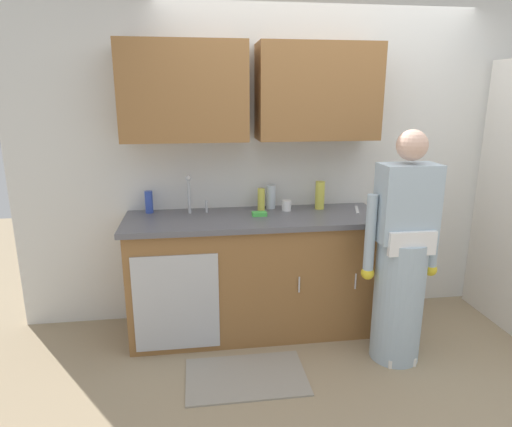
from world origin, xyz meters
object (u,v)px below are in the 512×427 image
sink (195,220)px  bottle_cleaner_spray (149,202)px  bottle_dish_liquid (261,199)px  sponge (259,214)px  cup_by_sink (287,205)px  person_at_sink (401,267)px  knife_on_counter (357,210)px  bottle_water_tall (271,197)px  bottle_soap (320,195)px

sink → bottle_cleaner_spray: size_ratio=2.89×
bottle_dish_liquid → sponge: bottle_dish_liquid is taller
sink → cup_by_sink: sink is taller
person_at_sink → bottle_cleaner_spray: 1.93m
cup_by_sink → knife_on_counter: 0.57m
bottle_dish_liquid → knife_on_counter: 0.77m
sink → bottle_water_tall: bearing=19.1°
bottle_cleaner_spray → knife_on_counter: (1.64, -0.15, -0.08)m
person_at_sink → sponge: size_ratio=14.73×
bottle_dish_liquid → knife_on_counter: size_ratio=0.74×
sponge → bottle_soap: bearing=16.1°
person_at_sink → cup_by_sink: person_at_sink is taller
bottle_cleaner_spray → cup_by_sink: bottle_cleaner_spray is taller
sink → cup_by_sink: size_ratio=5.99×
sink → sponge: 0.49m
person_at_sink → sponge: (-0.90, 0.55, 0.26)m
bottle_soap → person_at_sink: bearing=-60.7°
bottle_water_tall → cup_by_sink: (0.11, -0.09, -0.05)m
bottle_water_tall → bottle_cleaner_spray: (-0.96, -0.01, -0.01)m
bottle_dish_liquid → bottle_soap: size_ratio=0.79×
bottle_cleaner_spray → sponge: bottle_cleaner_spray is taller
sponge → knife_on_counter: bearing=4.5°
bottle_water_tall → knife_on_counter: size_ratio=0.80×
bottle_cleaner_spray → sponge: (0.84, -0.21, -0.07)m
sponge → person_at_sink: bearing=-31.3°
bottle_water_tall → cup_by_sink: bottle_water_tall is taller
bottle_soap → knife_on_counter: bearing=-16.4°
person_at_sink → bottle_soap: person_at_sink is taller
bottle_dish_liquid → bottle_soap: (0.47, -0.02, 0.02)m
bottle_water_tall → knife_on_counter: bearing=-12.8°
sink → bottle_dish_liquid: bearing=17.3°
bottle_soap → knife_on_counter: (0.29, -0.08, -0.11)m
bottle_soap → cup_by_sink: size_ratio=2.68×
bottle_water_tall → knife_on_counter: bottle_water_tall is taller
sink → knife_on_counter: 1.29m
cup_by_sink → bottle_dish_liquid: bearing=168.0°
bottle_dish_liquid → sponge: size_ratio=1.61×
bottle_water_tall → cup_by_sink: size_ratio=2.30×
bottle_dish_liquid → sponge: 0.19m
bottle_water_tall → sponge: bearing=-119.9°
sponge → sink: bearing=179.5°
bottle_cleaner_spray → person_at_sink: bearing=-23.6°
bottle_cleaner_spray → sponge: size_ratio=1.57×
sink → bottle_water_tall: size_ratio=2.60×
bottle_dish_liquid → bottle_cleaner_spray: bearing=177.3°
sponge → bottle_water_tall: bearing=60.1°
person_at_sink → bottle_dish_liquid: (-0.86, 0.72, 0.34)m
bottle_dish_liquid → bottle_cleaner_spray: (-0.88, 0.04, -0.00)m
bottle_soap → sink: bearing=-171.9°
sink → person_at_sink: bearing=-21.7°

